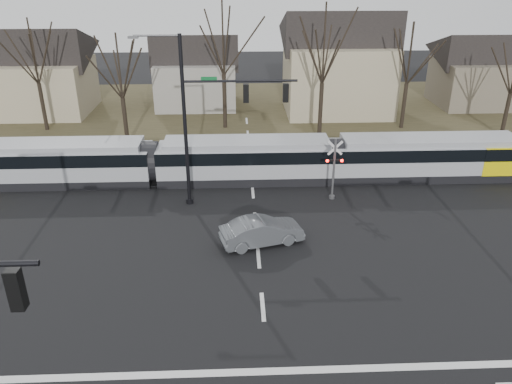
{
  "coord_description": "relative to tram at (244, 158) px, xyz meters",
  "views": [
    {
      "loc": [
        -1.04,
        -15.65,
        13.74
      ],
      "look_at": [
        0.0,
        9.0,
        2.3
      ],
      "focal_mm": 35.0,
      "sensor_mm": 36.0,
      "label": 1
    }
  ],
  "objects": [
    {
      "name": "ground",
      "position": [
        0.5,
        -16.0,
        -1.59
      ],
      "size": [
        140.0,
        140.0,
        0.0
      ],
      "primitive_type": "plane",
      "color": "black"
    },
    {
      "name": "grass_verge",
      "position": [
        0.5,
        16.0,
        -1.58
      ],
      "size": [
        140.0,
        28.0,
        0.01
      ],
      "primitive_type": "cube",
      "color": "#38331E",
      "rests_on": "ground"
    },
    {
      "name": "stop_line",
      "position": [
        0.5,
        -17.8,
        -1.58
      ],
      "size": [
        28.0,
        0.35,
        0.01
      ],
      "primitive_type": "cube",
      "color": "silver",
      "rests_on": "ground"
    },
    {
      "name": "lane_dashes",
      "position": [
        0.5,
        -0.0,
        -1.58
      ],
      "size": [
        0.18,
        30.0,
        0.01
      ],
      "color": "silver",
      "rests_on": "ground"
    },
    {
      "name": "rail_pair",
      "position": [
        0.5,
        -0.2,
        -1.56
      ],
      "size": [
        90.0,
        1.52,
        0.06
      ],
      "color": "#59595E",
      "rests_on": "ground"
    },
    {
      "name": "tram",
      "position": [
        0.0,
        0.0,
        0.0
      ],
      "size": [
        38.48,
        2.86,
        2.92
      ],
      "color": "gray",
      "rests_on": "ground"
    },
    {
      "name": "sedan",
      "position": [
        0.74,
        -8.58,
        -0.86
      ],
      "size": [
        3.89,
        5.24,
        1.46
      ],
      "primitive_type": "imported",
      "rotation": [
        0.0,
        0.0,
        1.85
      ],
      "color": "#505358",
      "rests_on": "ground"
    },
    {
      "name": "signal_pole_far",
      "position": [
        -1.91,
        -3.5,
        4.11
      ],
      "size": [
        9.28,
        0.44,
        10.2
      ],
      "color": "black",
      "rests_on": "ground"
    },
    {
      "name": "rail_crossing_signal",
      "position": [
        5.5,
        -3.21,
        0.3
      ],
      "size": [
        1.08,
        0.36,
        4.0
      ],
      "color": "#59595B",
      "rests_on": "ground"
    },
    {
      "name": "tree_row",
      "position": [
        2.5,
        10.0,
        3.41
      ],
      "size": [
        59.2,
        7.2,
        10.0
      ],
      "color": "black",
      "rests_on": "ground"
    },
    {
      "name": "house_a",
      "position": [
        -19.5,
        18.0,
        2.87
      ],
      "size": [
        9.72,
        8.64,
        8.6
      ],
      "color": "tan",
      "rests_on": "ground"
    },
    {
      "name": "house_b",
      "position": [
        -4.5,
        20.0,
        2.38
      ],
      "size": [
        8.64,
        7.56,
        7.65
      ],
      "color": "gray",
      "rests_on": "ground"
    },
    {
      "name": "house_c",
      "position": [
        9.5,
        17.0,
        3.64
      ],
      "size": [
        10.8,
        8.64,
        10.1
      ],
      "color": "tan",
      "rests_on": "ground"
    },
    {
      "name": "house_d",
      "position": [
        24.5,
        19.0,
        2.38
      ],
      "size": [
        8.64,
        7.56,
        7.65
      ],
      "color": "brown",
      "rests_on": "ground"
    }
  ]
}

